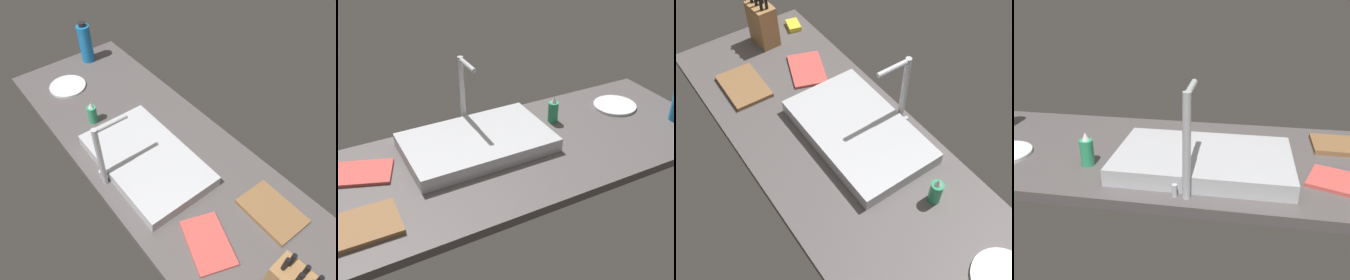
{
  "view_description": "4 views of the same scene",
  "coord_description": "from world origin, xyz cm",
  "views": [
    {
      "loc": [
        -85.26,
        59.92,
        120.2
      ],
      "look_at": [
        -5.09,
        -3.04,
        11.5
      ],
      "focal_mm": 35.52,
      "sensor_mm": 36.0,
      "label": 1
    },
    {
      "loc": [
        -60.92,
        -122.38,
        97.85
      ],
      "look_at": [
        4.56,
        1.88,
        8.79
      ],
      "focal_mm": 45.21,
      "sensor_mm": 36.0,
      "label": 2
    },
    {
      "loc": [
        79.7,
        -56.63,
        130.7
      ],
      "look_at": [
        -1.86,
        0.45,
        9.7
      ],
      "focal_mm": 44.43,
      "sensor_mm": 36.0,
      "label": 3
    },
    {
      "loc": [
        -16.09,
        117.82,
        61.01
      ],
      "look_at": [
        3.64,
        2.65,
        10.22
      ],
      "focal_mm": 38.75,
      "sensor_mm": 36.0,
      "label": 4
    }
  ],
  "objects": [
    {
      "name": "dinner_plate",
      "position": [
        68.18,
        11.52,
        4.1
      ],
      "size": [
        20.06,
        20.06,
        1.2
      ],
      "primitive_type": "cylinder",
      "color": "white",
      "rests_on": "countertop_slab"
    },
    {
      "name": "cutting_board",
      "position": [
        -56.05,
        -15.59,
        4.4
      ],
      "size": [
        24.94,
        17.5,
        1.8
      ],
      "primitive_type": "cube",
      "rotation": [
        0.0,
        0.0,
        -0.02
      ],
      "color": "brown",
      "rests_on": "countertop_slab"
    },
    {
      "name": "faucet",
      "position": [
        -1.97,
        27.23,
        22.18
      ],
      "size": [
        5.5,
        15.14,
        31.84
      ],
      "color": "#B7BABF",
      "rests_on": "countertop_slab"
    },
    {
      "name": "dish_towel",
      "position": [
        -49.98,
        13.32,
        4.1
      ],
      "size": [
        26.22,
        21.83,
        1.2
      ],
      "primitive_type": "cube",
      "rotation": [
        0.0,
        0.0,
        -0.36
      ],
      "color": "#CC4C47",
      "rests_on": "countertop_slab"
    },
    {
      "name": "soap_bottle",
      "position": [
        34.47,
        13.83,
        8.61
      ],
      "size": [
        4.6,
        4.6,
        12.01
      ],
      "color": "#2D9966",
      "rests_on": "countertop_slab"
    },
    {
      "name": "sink_basin",
      "position": [
        -4.65,
        9.17,
        6.32
      ],
      "size": [
        58.24,
        35.48,
        5.63
      ],
      "primitive_type": "cube",
      "color": "#B7BABF",
      "rests_on": "countertop_slab"
    },
    {
      "name": "dish_sponge",
      "position": [
        -82.02,
        25.09,
        4.7
      ],
      "size": [
        10.19,
        8.01,
        2.4
      ],
      "primitive_type": "cube",
      "rotation": [
        0.0,
        0.0,
        -0.25
      ],
      "color": "yellow",
      "rests_on": "countertop_slab"
    },
    {
      "name": "knife_block",
      "position": [
        -79.75,
        7.93,
        13.98
      ],
      "size": [
        14.33,
        9.75,
        26.37
      ],
      "rotation": [
        0.0,
        0.0,
        0.05
      ],
      "color": "#9E7042",
      "rests_on": "countertop_slab"
    },
    {
      "name": "countertop_slab",
      "position": [
        0.0,
        0.0,
        1.75
      ],
      "size": [
        191.42,
        67.58,
        3.5
      ],
      "primitive_type": "cube",
      "color": "#514C4C",
      "rests_on": "ground"
    }
  ]
}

